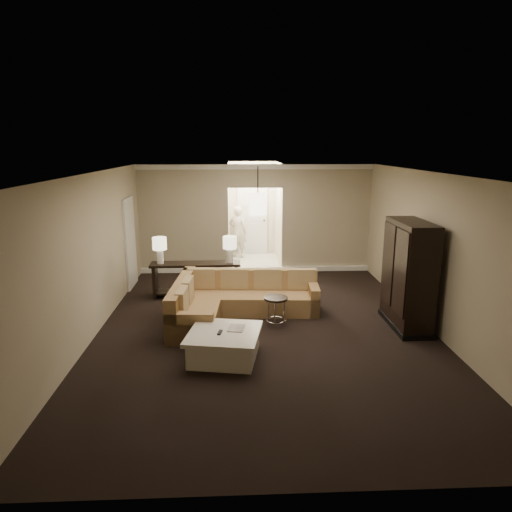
{
  "coord_description": "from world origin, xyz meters",
  "views": [
    {
      "loc": [
        -0.52,
        -7.7,
        3.26
      ],
      "look_at": [
        -0.11,
        1.2,
        1.09
      ],
      "focal_mm": 32.0,
      "sensor_mm": 36.0,
      "label": 1
    }
  ],
  "objects_px": {
    "coffee_table": "(224,344)",
    "console_table": "(196,276)",
    "person": "(238,229)",
    "sectional_sofa": "(232,301)",
    "armoire": "(408,277)",
    "drink_table": "(276,305)"
  },
  "relations": [
    {
      "from": "console_table",
      "to": "sectional_sofa",
      "type": "bearing_deg",
      "value": -59.35
    },
    {
      "from": "sectional_sofa",
      "to": "console_table",
      "type": "xyz_separation_m",
      "value": [
        -0.81,
        1.3,
        0.12
      ]
    },
    {
      "from": "sectional_sofa",
      "to": "person",
      "type": "bearing_deg",
      "value": 91.94
    },
    {
      "from": "coffee_table",
      "to": "console_table",
      "type": "distance_m",
      "value": 3.16
    },
    {
      "from": "armoire",
      "to": "coffee_table",
      "type": "bearing_deg",
      "value": -160.74
    },
    {
      "from": "coffee_table",
      "to": "armoire",
      "type": "bearing_deg",
      "value": 19.26
    },
    {
      "from": "console_table",
      "to": "person",
      "type": "bearing_deg",
      "value": 74.06
    },
    {
      "from": "console_table",
      "to": "armoire",
      "type": "relative_size",
      "value": 1.0
    },
    {
      "from": "coffee_table",
      "to": "sectional_sofa",
      "type": "bearing_deg",
      "value": 86.22
    },
    {
      "from": "coffee_table",
      "to": "console_table",
      "type": "bearing_deg",
      "value": 102.63
    },
    {
      "from": "console_table",
      "to": "armoire",
      "type": "xyz_separation_m",
      "value": [
        3.99,
        -1.92,
        0.49
      ]
    },
    {
      "from": "person",
      "to": "sectional_sofa",
      "type": "bearing_deg",
      "value": 113.13
    },
    {
      "from": "armoire",
      "to": "console_table",
      "type": "bearing_deg",
      "value": 154.29
    },
    {
      "from": "sectional_sofa",
      "to": "armoire",
      "type": "height_order",
      "value": "armoire"
    },
    {
      "from": "coffee_table",
      "to": "person",
      "type": "distance_m",
      "value": 6.71
    },
    {
      "from": "armoire",
      "to": "person",
      "type": "distance_m",
      "value": 6.3
    },
    {
      "from": "sectional_sofa",
      "to": "armoire",
      "type": "distance_m",
      "value": 3.3
    },
    {
      "from": "coffee_table",
      "to": "armoire",
      "type": "distance_m",
      "value": 3.57
    },
    {
      "from": "console_table",
      "to": "person",
      "type": "relative_size",
      "value": 1.16
    },
    {
      "from": "sectional_sofa",
      "to": "drink_table",
      "type": "relative_size",
      "value": 5.24
    },
    {
      "from": "sectional_sofa",
      "to": "person",
      "type": "xyz_separation_m",
      "value": [
        0.14,
        4.9,
        0.52
      ]
    },
    {
      "from": "armoire",
      "to": "person",
      "type": "relative_size",
      "value": 1.16
    }
  ]
}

